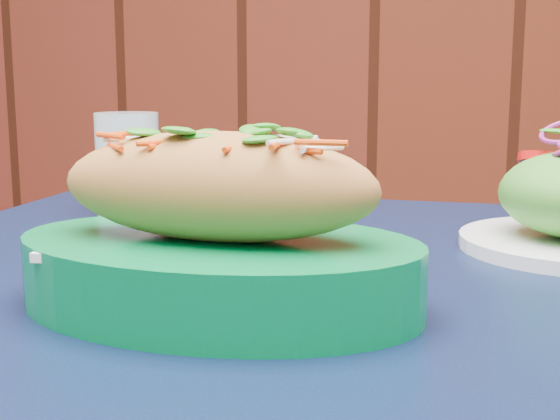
# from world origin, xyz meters

# --- Properties ---
(cafe_table) EXTENTS (0.80, 0.80, 0.75)m
(cafe_table) POSITION_xyz_m (0.17, 1.26, 0.66)
(cafe_table) COLOR black
(cafe_table) RESTS_ON ground
(banh_mi_basket) EXTENTS (0.29, 0.19, 0.13)m
(banh_mi_basket) POSITION_xyz_m (0.13, 1.18, 0.80)
(banh_mi_basket) COLOR #006E34
(banh_mi_basket) RESTS_ON cafe_table
(water_glass) EXTENTS (0.07, 0.07, 0.11)m
(water_glass) POSITION_xyz_m (-0.08, 1.48, 0.81)
(water_glass) COLOR silver
(water_glass) RESTS_ON cafe_table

